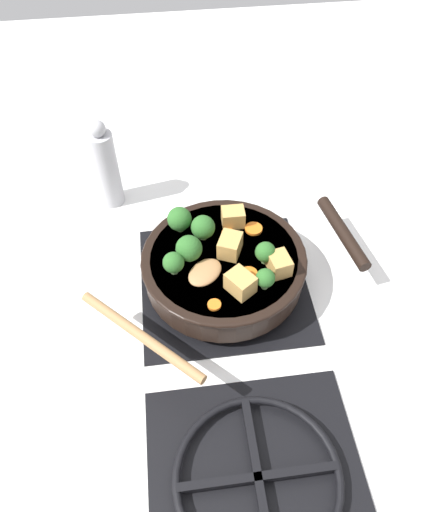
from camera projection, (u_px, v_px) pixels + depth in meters
name	position (u px, v px, depth m)	size (l,w,h in m)	color
ground_plane	(224.00, 284.00, 0.95)	(2.40, 2.40, 0.00)	white
front_burner_grate	(224.00, 280.00, 0.94)	(0.31, 0.31, 0.03)	black
rear_burner_grate	(258.00, 479.00, 0.70)	(0.31, 0.31, 0.03)	black
skillet_pan	(225.00, 264.00, 0.90)	(0.41, 0.30, 0.06)	black
wooden_spoon	(169.00, 308.00, 0.80)	(0.25, 0.25, 0.02)	#A87A4C
tofu_cube_center_large	(279.00, 264.00, 0.85)	(0.04, 0.03, 0.03)	tan
tofu_cube_near_handle	(240.00, 283.00, 0.82)	(0.04, 0.04, 0.04)	tan
tofu_cube_east_chunk	(233.00, 217.00, 0.92)	(0.04, 0.03, 0.03)	tan
tofu_cube_west_chunk	(230.00, 245.00, 0.88)	(0.05, 0.04, 0.04)	tan
broccoli_floret_near_spoon	(265.00, 278.00, 0.82)	(0.03, 0.03, 0.04)	#709956
broccoli_floret_center_top	(180.00, 219.00, 0.90)	(0.04, 0.04, 0.05)	#709956
broccoli_floret_east_rim	(203.00, 227.00, 0.89)	(0.04, 0.04, 0.05)	#709956
broccoli_floret_west_rim	(173.00, 263.00, 0.84)	(0.04, 0.04, 0.04)	#709956
broccoli_floret_north_edge	(265.00, 252.00, 0.86)	(0.04, 0.04, 0.04)	#709956
broccoli_floret_south_cluster	(189.00, 248.00, 0.86)	(0.05, 0.05, 0.05)	#709956
carrot_slice_orange_thin	(214.00, 305.00, 0.81)	(0.02, 0.02, 0.01)	orange
carrot_slice_near_center	(249.00, 274.00, 0.85)	(0.03, 0.03, 0.01)	orange
carrot_slice_edge_slice	(254.00, 229.00, 0.92)	(0.03, 0.03, 0.01)	orange
carrot_slice_under_broccoli	(228.00, 233.00, 0.92)	(0.02, 0.02, 0.01)	orange
pepper_mill	(106.00, 167.00, 1.03)	(0.05, 0.05, 0.20)	#B2B2B7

